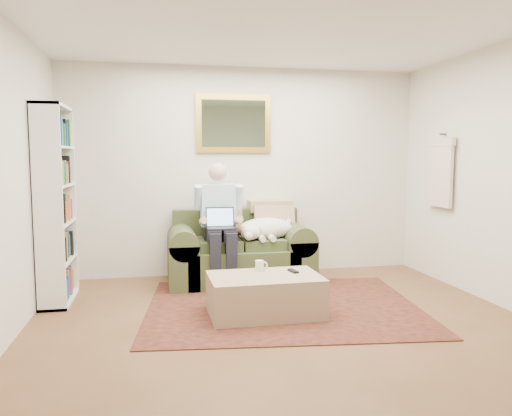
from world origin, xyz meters
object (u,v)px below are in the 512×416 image
object	(u,v)px
bookshelf	(56,205)
seated_man	(220,225)
sleeping_dog	(266,228)
sofa	(240,257)
laptop	(221,223)
ottoman	(265,295)
coffee_mug	(260,266)

from	to	relation	value
bookshelf	seated_man	bearing A→B (deg)	9.44
seated_man	sleeping_dog	distance (m)	0.56
sofa	seated_man	xyz separation A→B (m)	(-0.25, -0.15, 0.42)
laptop	ottoman	distance (m)	1.25
sofa	laptop	bearing A→B (deg)	-138.98
ottoman	bookshelf	distance (m)	2.32
sofa	bookshelf	bearing A→B (deg)	-167.40
laptop	sleeping_dog	size ratio (longest dim) A/B	0.47
sleeping_dog	coffee_mug	distance (m)	1.08
sleeping_dog	coffee_mug	world-z (taller)	sleeping_dog
laptop	coffee_mug	xyz separation A→B (m)	(0.27, -0.88, -0.31)
sofa	ottoman	xyz separation A→B (m)	(0.02, -1.31, -0.10)
ottoman	bookshelf	world-z (taller)	bookshelf
laptop	ottoman	bearing A→B (deg)	-75.72
seated_man	sleeping_dog	xyz separation A→B (m)	(0.55, 0.07, -0.06)
sofa	coffee_mug	xyz separation A→B (m)	(0.02, -1.10, 0.14)
seated_man	sleeping_dog	size ratio (longest dim) A/B	2.04
seated_man	laptop	world-z (taller)	seated_man
laptop	bookshelf	distance (m)	1.75
sofa	sleeping_dog	size ratio (longest dim) A/B	2.43
laptop	coffee_mug	size ratio (longest dim) A/B	3.27
sleeping_dog	laptop	bearing A→B (deg)	-166.36
sofa	bookshelf	world-z (taller)	bookshelf
laptop	bookshelf	xyz separation A→B (m)	(-1.72, -0.22, 0.26)
sleeping_dog	bookshelf	world-z (taller)	bookshelf
ottoman	bookshelf	xyz separation A→B (m)	(-1.99, 0.87, 0.81)
sleeping_dog	ottoman	xyz separation A→B (m)	(-0.28, -1.22, -0.45)
coffee_mug	bookshelf	distance (m)	2.17
seated_man	coffee_mug	distance (m)	1.02
ottoman	coffee_mug	xyz separation A→B (m)	(-0.01, 0.21, 0.24)
sleeping_dog	coffee_mug	size ratio (longest dim) A/B	6.94
sleeping_dog	bookshelf	xyz separation A→B (m)	(-2.27, -0.35, 0.36)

